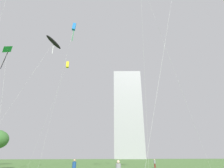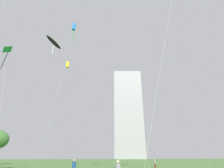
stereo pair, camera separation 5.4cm
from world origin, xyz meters
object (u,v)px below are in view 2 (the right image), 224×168
person_standing_2 (155,163)px  kite_flying_3 (74,28)px  kite_flying_0 (7,52)px  kite_flying_7 (67,65)px  distant_highrise_0 (128,113)px  person_standing_0 (74,167)px  kite_flying_4 (54,43)px

person_standing_2 → kite_flying_3: bearing=-6.5°
kite_flying_0 → kite_flying_3: 14.31m
kite_flying_7 → distant_highrise_0: (48.12, 116.04, 17.73)m
person_standing_0 → person_standing_2: size_ratio=1.14×
kite_flying_0 → kite_flying_7: size_ratio=0.80×
kite_flying_3 → distant_highrise_0: size_ratio=0.36×
person_standing_2 → kite_flying_4: size_ratio=0.07×
kite_flying_0 → kite_flying_7: 14.05m
person_standing_2 → distant_highrise_0: distant_highrise_0 is taller
person_standing_0 → distant_highrise_0: size_ratio=0.02×
person_standing_2 → kite_flying_4: 30.33m
person_standing_0 → kite_flying_3: size_ratio=0.06×
kite_flying_0 → person_standing_2: bearing=20.7°
person_standing_0 → distant_highrise_0: distant_highrise_0 is taller
person_standing_0 → kite_flying_4: size_ratio=0.08×
kite_flying_0 → kite_flying_4: (5.67, 4.17, 5.58)m
kite_flying_4 → distant_highrise_0: distant_highrise_0 is taller
person_standing_2 → kite_flying_4: kite_flying_4 is taller
person_standing_0 → distant_highrise_0: (44.97, 131.23, 37.61)m
person_standing_0 → person_standing_2: bearing=-136.6°
person_standing_2 → distant_highrise_0: 126.03m
person_standing_2 → kite_flying_7: kite_flying_7 is taller
kite_flying_0 → kite_flying_3: size_ratio=0.63×
kite_flying_0 → person_standing_0: bearing=-22.2°
kite_flying_7 → kite_flying_4: bearing=-110.3°
kite_flying_4 → distant_highrise_0: bearing=67.6°
kite_flying_0 → kite_flying_4: 8.98m
person_standing_2 → kite_flying_0: 32.44m
kite_flying_3 → kite_flying_7: size_ratio=1.27×
person_standing_0 → person_standing_2: person_standing_0 is taller
person_standing_2 → kite_flying_0: size_ratio=0.09×
person_standing_0 → kite_flying_0: (-11.20, 4.57, 15.39)m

